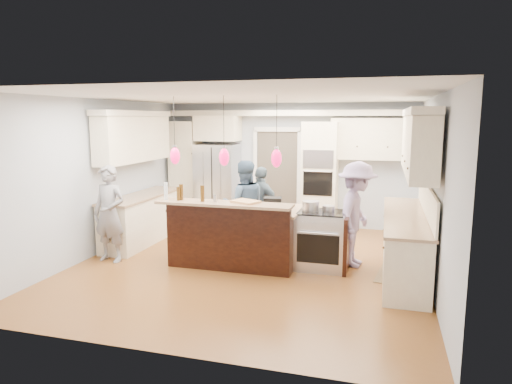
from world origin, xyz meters
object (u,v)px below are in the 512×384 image
Objects in this scene: refrigerator at (218,184)px; person_bar_end at (109,214)px; kitchen_island at (237,234)px; island_range at (323,240)px; person_far_left at (244,205)px.

refrigerator reaches higher than person_bar_end.
kitchen_island is 2.28× the size of island_range.
refrigerator is at bearing -80.12° from person_far_left.
person_bar_end is at bearing -103.64° from refrigerator.
kitchen_island is 1.41m from island_range.
person_bar_end is 0.99× the size of person_far_left.
refrigerator is 1.11× the size of person_far_left.
kitchen_island is (1.30, -2.57, -0.41)m from refrigerator.
island_range is (2.71, -2.49, -0.44)m from refrigerator.
island_range is 0.57× the size of person_bar_end.
refrigerator reaches higher than island_range.
island_range is (1.41, 0.08, -0.03)m from kitchen_island.
person_far_left is at bearing 98.94° from kitchen_island.
refrigerator is 3.71m from island_range.
island_range is at bearing 131.84° from person_far_left.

